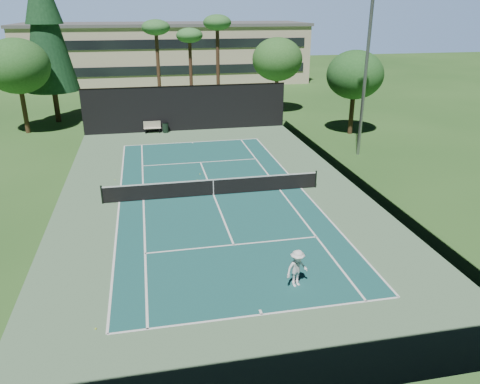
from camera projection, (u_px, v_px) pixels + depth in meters
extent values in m
plane|color=#2A5720|center=(214.00, 195.00, 27.90)|extent=(160.00, 160.00, 0.00)
cube|color=#567A56|center=(214.00, 195.00, 27.90)|extent=(18.00, 32.00, 0.01)
cube|color=#19524F|center=(214.00, 195.00, 27.90)|extent=(10.97, 23.77, 0.01)
cube|color=white|center=(262.00, 315.00, 17.08)|extent=(10.97, 0.10, 0.01)
cube|color=white|center=(192.00, 142.00, 38.71)|extent=(10.97, 0.10, 0.01)
cube|color=white|center=(234.00, 245.00, 22.07)|extent=(8.23, 0.10, 0.01)
cube|color=white|center=(200.00, 162.00, 33.72)|extent=(8.23, 0.10, 0.01)
cube|color=white|center=(119.00, 202.00, 26.88)|extent=(0.10, 23.77, 0.01)
cube|color=white|center=(301.00, 188.00, 28.92)|extent=(0.10, 23.77, 0.01)
cube|color=white|center=(143.00, 200.00, 27.13)|extent=(0.10, 23.77, 0.01)
cube|color=white|center=(280.00, 190.00, 28.66)|extent=(0.10, 23.77, 0.01)
cube|color=white|center=(214.00, 195.00, 27.90)|extent=(0.10, 12.80, 0.01)
cube|color=white|center=(261.00, 312.00, 17.22)|extent=(0.10, 0.30, 0.01)
cube|color=white|center=(192.00, 143.00, 38.58)|extent=(0.10, 0.30, 0.01)
cylinder|color=black|center=(102.00, 195.00, 26.51)|extent=(0.10, 0.10, 1.10)
cylinder|color=black|center=(316.00, 179.00, 28.89)|extent=(0.10, 0.10, 1.10)
cube|color=black|center=(213.00, 187.00, 27.72)|extent=(12.80, 0.02, 0.92)
cube|color=white|center=(213.00, 180.00, 27.54)|extent=(12.80, 0.04, 0.07)
cube|color=white|center=(213.00, 187.00, 27.72)|extent=(0.05, 0.03, 0.92)
cube|color=black|center=(187.00, 108.00, 41.73)|extent=(18.00, 0.04, 4.00)
cube|color=black|center=(300.00, 345.00, 12.60)|extent=(18.00, 0.04, 4.00)
cube|color=black|center=(357.00, 154.00, 28.84)|extent=(0.04, 32.00, 4.00)
cube|color=black|center=(50.00, 174.00, 25.49)|extent=(0.04, 32.00, 4.00)
cube|color=black|center=(186.00, 86.00, 40.99)|extent=(18.00, 0.06, 0.06)
imported|color=white|center=(297.00, 268.00, 18.61)|extent=(1.17, 0.92, 1.59)
sphere|color=#C6E233|center=(96.00, 329.00, 16.31)|extent=(0.07, 0.07, 0.07)
sphere|color=#C7D831|center=(198.00, 180.00, 30.18)|extent=(0.08, 0.08, 0.08)
sphere|color=#C4DB31|center=(200.00, 174.00, 31.33)|extent=(0.06, 0.06, 0.06)
sphere|color=#C5D831|center=(115.00, 180.00, 30.28)|extent=(0.06, 0.06, 0.06)
cube|color=beige|center=(152.00, 128.00, 41.41)|extent=(1.50, 0.45, 0.05)
cube|color=#BAB39A|center=(152.00, 124.00, 41.48)|extent=(1.50, 0.06, 0.55)
cube|color=black|center=(146.00, 131.00, 41.39)|extent=(0.06, 0.40, 0.42)
cube|color=black|center=(159.00, 130.00, 41.61)|extent=(0.06, 0.40, 0.42)
cylinder|color=black|center=(165.00, 128.00, 41.53)|extent=(0.52, 0.52, 0.90)
cylinder|color=black|center=(165.00, 122.00, 41.36)|extent=(0.56, 0.56, 0.05)
cylinder|color=#402C1B|center=(56.00, 103.00, 45.03)|extent=(0.50, 0.50, 3.60)
cone|color=#14371D|center=(45.00, 24.00, 42.37)|extent=(4.80, 4.80, 12.00)
cylinder|color=#4E3321|center=(159.00, 72.00, 47.79)|extent=(0.36, 0.36, 8.55)
ellipsoid|color=#316C31|center=(156.00, 27.00, 46.21)|extent=(2.80, 2.80, 1.54)
cylinder|color=#4B2E20|center=(191.00, 73.00, 50.43)|extent=(0.36, 0.36, 7.65)
ellipsoid|color=#326F32|center=(189.00, 35.00, 49.01)|extent=(2.80, 2.80, 1.54)
cylinder|color=#462D1E|center=(218.00, 69.00, 47.91)|extent=(0.36, 0.36, 9.00)
ellipsoid|color=#316C30|center=(217.00, 22.00, 46.25)|extent=(2.80, 2.80, 1.54)
cylinder|color=#4E3521|center=(276.00, 95.00, 49.13)|extent=(0.40, 0.40, 3.52)
ellipsoid|color=#2B5F24|center=(277.00, 59.00, 47.77)|extent=(5.12, 5.12, 4.35)
cylinder|color=#442E1D|center=(351.00, 115.00, 40.82)|extent=(0.40, 0.40, 3.30)
ellipsoid|color=#215420|center=(355.00, 75.00, 39.54)|extent=(4.80, 4.80, 4.08)
cylinder|color=#4D3621|center=(25.00, 112.00, 40.99)|extent=(0.40, 0.40, 3.74)
ellipsoid|color=#285D24|center=(17.00, 66.00, 39.55)|extent=(5.44, 5.44, 4.62)
cube|color=beige|center=(166.00, 54.00, 68.29)|extent=(40.00, 12.00, 8.00)
cube|color=#59595B|center=(165.00, 24.00, 66.77)|extent=(40.50, 12.50, 0.40)
cube|color=black|center=(170.00, 70.00, 63.38)|extent=(38.00, 0.15, 1.20)
cube|color=black|center=(168.00, 44.00, 62.12)|extent=(38.00, 0.15, 1.20)
cylinder|color=gray|center=(366.00, 74.00, 33.37)|extent=(0.24, 0.24, 12.00)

